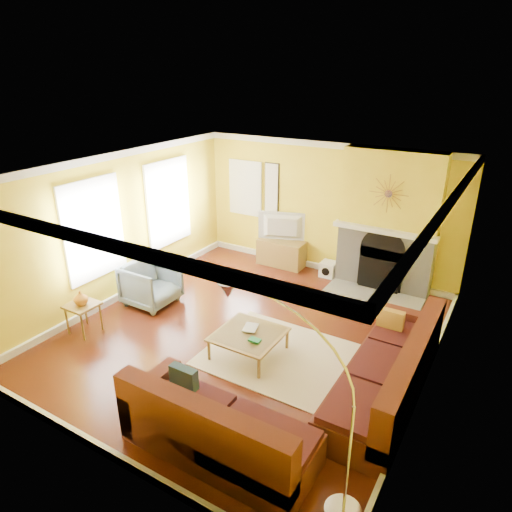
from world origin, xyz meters
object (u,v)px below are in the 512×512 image
Objects in this scene: arc_lamp at (292,403)px; sectional_sofa at (302,361)px; media_console at (281,253)px; coffee_table at (249,344)px; side_table at (84,318)px; armchair at (151,284)px.

sectional_sofa is at bearing 111.21° from arc_lamp.
media_console is at bearing 118.69° from arc_lamp.
arc_lamp reaches higher than media_console.
side_table is at bearing -162.52° from coffee_table.
sectional_sofa is 4.34× the size of armchair.
armchair is (-3.40, 0.80, -0.06)m from sectional_sofa.
coffee_table is 0.43× the size of arc_lamp.
media_console is 1.18× the size of armchair.
arc_lamp reaches higher than armchair.
sectional_sofa is 1.72m from arc_lamp.
side_table is (-2.64, -0.83, 0.07)m from coffee_table.
coffee_table is 2.43m from armchair.
media_console is at bearing 109.77° from coffee_table.
armchair is at bearing 166.74° from sectional_sofa.
coffee_table is at bearing 131.49° from arc_lamp.
sectional_sofa reaches higher than armchair.
coffee_table is (-1.03, 0.33, -0.26)m from sectional_sofa.
media_console is (-1.17, 3.25, 0.09)m from coffee_table.
arc_lamp is (2.77, -5.06, 0.82)m from media_console.
media_console is (-2.19, 3.58, -0.17)m from sectional_sofa.
side_table is (-3.67, -0.50, -0.19)m from sectional_sofa.
armchair is at bearing 78.47° from side_table.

